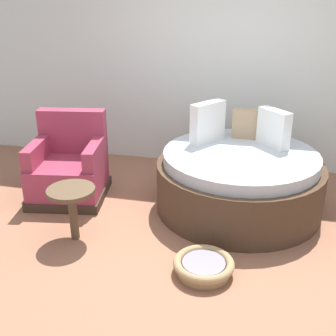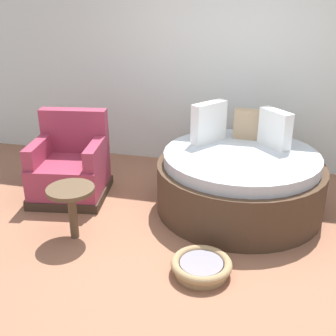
{
  "view_description": "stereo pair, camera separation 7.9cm",
  "coord_description": "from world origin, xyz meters",
  "px_view_note": "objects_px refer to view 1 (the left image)",
  "views": [
    {
      "loc": [
        0.47,
        -3.29,
        2.16
      ],
      "look_at": [
        -0.37,
        0.4,
        0.55
      ],
      "focal_mm": 44.34,
      "sensor_mm": 36.0,
      "label": 1
    },
    {
      "loc": [
        0.55,
        -3.27,
        2.16
      ],
      "look_at": [
        -0.37,
        0.4,
        0.55
      ],
      "focal_mm": 44.34,
      "sensor_mm": 36.0,
      "label": 2
    }
  ],
  "objects_px": {
    "round_daybed": "(239,180)",
    "pet_basket": "(204,266)",
    "red_armchair": "(69,169)",
    "side_table": "(72,198)"
  },
  "relations": [
    {
      "from": "round_daybed",
      "to": "pet_basket",
      "type": "xyz_separation_m",
      "value": [
        -0.19,
        -1.23,
        -0.25
      ]
    },
    {
      "from": "round_daybed",
      "to": "red_armchair",
      "type": "bearing_deg",
      "value": -175.79
    },
    {
      "from": "round_daybed",
      "to": "pet_basket",
      "type": "height_order",
      "value": "round_daybed"
    },
    {
      "from": "red_armchair",
      "to": "side_table",
      "type": "distance_m",
      "value": 0.94
    },
    {
      "from": "pet_basket",
      "to": "side_table",
      "type": "height_order",
      "value": "side_table"
    },
    {
      "from": "red_armchair",
      "to": "pet_basket",
      "type": "relative_size",
      "value": 1.84
    },
    {
      "from": "pet_basket",
      "to": "side_table",
      "type": "xyz_separation_m",
      "value": [
        -1.27,
        0.26,
        0.35
      ]
    },
    {
      "from": "round_daybed",
      "to": "pet_basket",
      "type": "bearing_deg",
      "value": -98.63
    },
    {
      "from": "side_table",
      "to": "red_armchair",
      "type": "bearing_deg",
      "value": 117.04
    },
    {
      "from": "red_armchair",
      "to": "side_table",
      "type": "height_order",
      "value": "red_armchair"
    }
  ]
}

